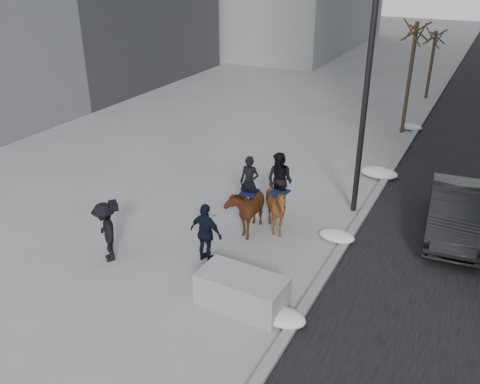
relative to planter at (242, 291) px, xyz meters
The scene contains 12 objects.
ground 2.39m from the planter, 132.05° to the left, with size 120.00×120.00×0.00m, color gray.
curb 11.84m from the planter, 83.08° to the left, with size 0.25×90.00×0.12m, color gray.
planter is the anchor object (origin of this frame).
car_near 7.39m from the planter, 55.83° to the left, with size 1.55×4.45×1.46m, color black.
tree_near 15.43m from the planter, 86.90° to the left, with size 1.20×1.20×5.66m, color #3D2F24, non-canonical shape.
tree_far 22.30m from the planter, 87.87° to the left, with size 1.20×1.20×4.22m, color #362D20, non-canonical shape.
mounted_left 3.82m from the planter, 114.64° to the left, with size 1.04×1.92×2.37m.
mounted_right 3.82m from the planter, 100.60° to the left, with size 1.55×1.69×2.56m.
feeder 2.29m from the planter, 143.25° to the left, with size 1.07×0.91×1.75m.
camera_crew 4.32m from the planter, behind, with size 1.29×1.22×1.75m.
lamppost 7.73m from the planter, 80.54° to the left, with size 0.25×1.30×9.09m.
snow_piles 7.61m from the planter, 81.49° to the left, with size 1.41×16.60×0.36m.
Camera 1 is at (6.17, -10.73, 7.94)m, focal length 38.00 mm.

